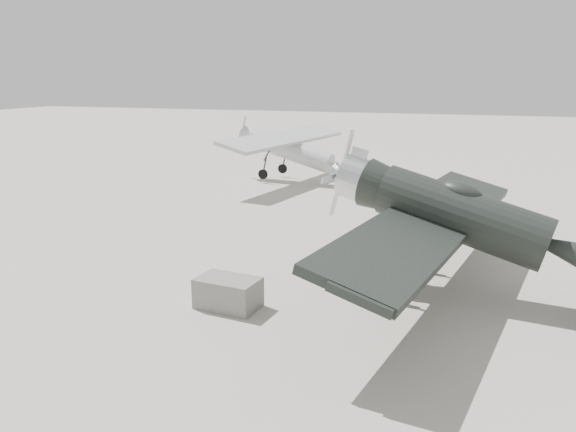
{
  "coord_description": "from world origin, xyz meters",
  "views": [
    {
      "loc": [
        5.34,
        -17.78,
        6.36
      ],
      "look_at": [
        -0.75,
        0.55,
        1.5
      ],
      "focal_mm": 35.0,
      "sensor_mm": 36.0,
      "label": 1
    }
  ],
  "objects": [
    {
      "name": "ground",
      "position": [
        0.0,
        0.0,
        0.0
      ],
      "size": [
        160.0,
        160.0,
        0.0
      ],
      "primitive_type": "plane",
      "color": "#9E978C",
      "rests_on": "ground"
    },
    {
      "name": "equipment_block",
      "position": [
        -0.9,
        -4.34,
        0.43
      ],
      "size": [
        1.84,
        1.27,
        0.86
      ],
      "primitive_type": "cube",
      "rotation": [
        0.0,
        0.0,
        -0.12
      ],
      "color": "slate",
      "rests_on": "ground"
    },
    {
      "name": "highwing_monoplane",
      "position": [
        -4.92,
        14.4,
        2.12
      ],
      "size": [
        8.56,
        11.99,
        3.38
      ],
      "rotation": [
        0.0,
        0.23,
        -0.2
      ],
      "color": "#ABAFB1",
      "rests_on": "ground"
    },
    {
      "name": "lowwing_monoplane",
      "position": [
        5.59,
        -1.34,
        2.27
      ],
      "size": [
        9.64,
        13.38,
        4.29
      ],
      "rotation": [
        0.0,
        0.24,
        -0.19
      ],
      "color": "black",
      "rests_on": "ground"
    }
  ]
}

